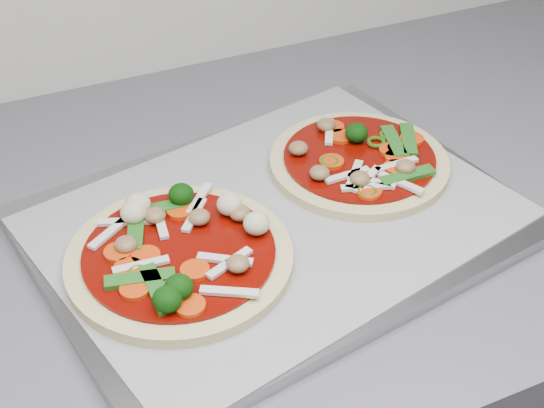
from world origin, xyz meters
name	(u,v)px	position (x,y,z in m)	size (l,w,h in m)	color
base_cabinet	(461,389)	(0.00, 1.30, 0.43)	(3.60, 0.60, 0.86)	silver
countertop	(520,142)	(0.00, 1.30, 0.88)	(3.60, 0.60, 0.04)	#585960
baking_tray	(276,223)	(-0.33, 1.25, 0.91)	(0.44, 0.32, 0.01)	#96969B
parchment	(276,216)	(-0.33, 1.25, 0.92)	(0.42, 0.30, 0.00)	gray
pizza_left	(179,253)	(-0.44, 1.23, 0.93)	(0.21, 0.21, 0.03)	#D3BF7F
pizza_right	(360,160)	(-0.22, 1.29, 0.92)	(0.25, 0.25, 0.03)	#D3BF7F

